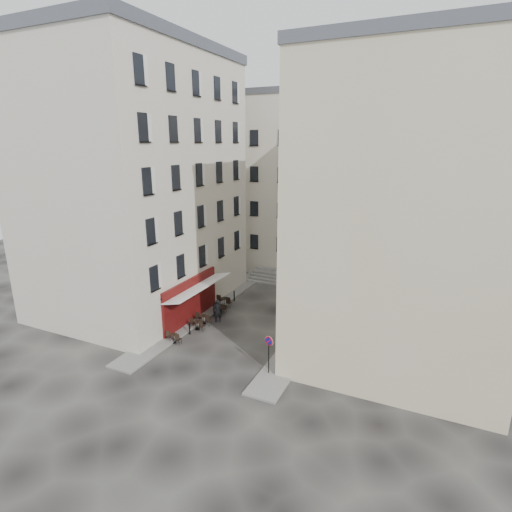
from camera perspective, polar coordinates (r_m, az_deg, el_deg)
The scene contains 18 objects.
ground at distance 29.39m, azimuth -2.94°, elevation -11.51°, with size 90.00×90.00×0.00m, color black.
sidewalk_left at distance 34.55m, azimuth -6.53°, elevation -7.16°, with size 2.00×22.00×0.12m, color slate.
sidewalk_right at distance 30.33m, azimuth 7.45°, elevation -10.59°, with size 2.00×18.00×0.12m, color slate.
building_left at distance 34.74m, azimuth -16.58°, elevation 9.93°, with size 12.20×16.20×20.60m.
building_right at distance 26.96m, azimuth 20.80°, elevation 5.88°, with size 12.20×14.20×18.60m.
building_back at distance 44.31m, azimuth 7.31°, elevation 10.28°, with size 18.20×10.20×18.60m.
cafe_storefront at distance 31.44m, azimuth -9.17°, elevation -6.06°, with size 1.74×7.30×3.50m.
stone_steps at distance 39.90m, azimuth 5.44°, elevation -3.40°, with size 9.00×3.15×0.80m.
bollard_near at distance 29.92m, azimuth -9.47°, elevation -10.08°, with size 0.12×0.12×0.98m.
bollard_mid at distance 32.59m, azimuth -6.02°, elevation -7.71°, with size 0.12×0.12×0.98m.
bollard_far at distance 35.40m, azimuth -3.13°, elevation -5.68°, with size 0.12×0.12×0.98m.
no_parking_sign at distance 24.26m, azimuth 1.83°, elevation -12.99°, with size 0.56×0.19×2.54m.
bistro_table_a at distance 28.97m, azimuth -11.64°, elevation -11.33°, with size 1.18×0.55×0.83m.
bistro_table_b at distance 30.55m, azimuth -8.35°, elevation -9.65°, with size 1.21×0.57×0.85m.
bistro_table_c at distance 31.36m, azimuth -7.49°, elevation -8.87°, with size 1.28×0.60×0.90m.
bistro_table_d at distance 33.27m, azimuth -5.19°, elevation -7.36°, with size 1.18×0.55×0.83m.
bistro_table_e at distance 34.34m, azimuth -4.53°, elevation -6.46°, with size 1.38×0.65×0.97m.
pedestrian at distance 31.46m, azimuth -5.51°, elevation -7.78°, with size 0.68×0.44×1.86m, color black.
Camera 1 is at (12.24, -23.08, 13.48)m, focal length 28.00 mm.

